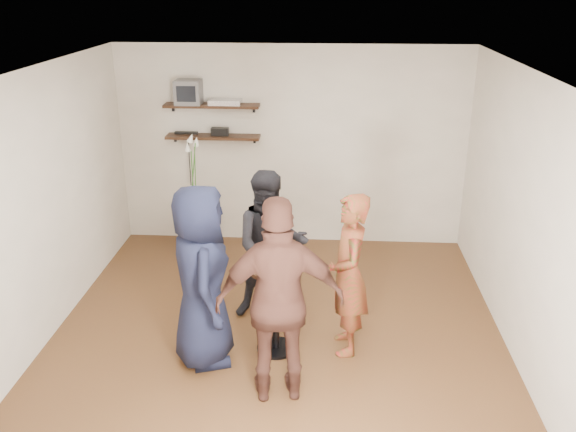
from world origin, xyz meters
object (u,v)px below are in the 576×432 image
object	(u,v)px
side_table	(197,217)
person_plaid	(349,275)
person_navy	(201,277)
radio	(220,132)
drinks_table	(276,298)
dvd_deck	(225,102)
crt_monitor	(189,92)
person_brown	(280,302)
person_dark	(271,246)

from	to	relation	value
side_table	person_plaid	distance (m)	2.86
side_table	person_navy	xyz separation A→B (m)	(0.56, -2.39, 0.38)
radio	drinks_table	bearing A→B (deg)	-70.15
dvd_deck	person_navy	world-z (taller)	dvd_deck
crt_monitor	drinks_table	size ratio (longest dim) A/B	0.36
crt_monitor	radio	xyz separation A→B (m)	(0.37, 0.00, -0.50)
side_table	person_plaid	xyz separation A→B (m)	(1.88, -2.13, 0.31)
side_table	person_brown	world-z (taller)	person_brown
dvd_deck	radio	size ratio (longest dim) A/B	1.82
radio	person_brown	world-z (taller)	person_brown
side_table	person_dark	bearing A→B (deg)	-54.22
crt_monitor	drinks_table	xyz separation A→B (m)	(1.29, -2.55, -1.45)
side_table	person_navy	distance (m)	2.48
dvd_deck	person_brown	world-z (taller)	dvd_deck
crt_monitor	person_dark	size ratio (longest dim) A/B	0.20
radio	person_brown	bearing A→B (deg)	-72.47
crt_monitor	person_dark	xyz separation A→B (m)	(1.19, -1.88, -1.22)
radio	drinks_table	size ratio (longest dim) A/B	0.25
radio	side_table	size ratio (longest dim) A/B	0.38
person_navy	person_dark	bearing A→B (deg)	-48.65
person_navy	side_table	bearing A→B (deg)	-2.89
crt_monitor	person_navy	distance (m)	3.04
crt_monitor	person_brown	distance (m)	3.68
person_dark	side_table	bearing A→B (deg)	117.06
person_plaid	person_brown	world-z (taller)	person_brown
side_table	person_brown	bearing A→B (deg)	-65.58
drinks_table	person_navy	distance (m)	0.74
side_table	person_plaid	bearing A→B (deg)	-48.55
crt_monitor	radio	size ratio (longest dim) A/B	1.45
person_dark	crt_monitor	bearing A→B (deg)	113.63
dvd_deck	side_table	size ratio (longest dim) A/B	0.70
drinks_table	person_brown	xyz separation A→B (m)	(0.10, -0.67, 0.34)
drinks_table	person_navy	bearing A→B (deg)	-163.98
dvd_deck	person_dark	world-z (taller)	dvd_deck
dvd_deck	drinks_table	world-z (taller)	dvd_deck
person_dark	person_brown	xyz separation A→B (m)	(0.20, -1.34, 0.11)
side_table	drinks_table	bearing A→B (deg)	-61.26
person_plaid	person_dark	xyz separation A→B (m)	(-0.78, 0.60, 0.01)
person_navy	person_brown	xyz separation A→B (m)	(0.75, -0.48, 0.04)
person_dark	person_navy	distance (m)	1.02
dvd_deck	side_table	distance (m)	1.51
person_brown	crt_monitor	bearing A→B (deg)	-74.85
dvd_deck	drinks_table	xyz separation A→B (m)	(0.84, -2.55, -1.33)
radio	side_table	world-z (taller)	radio
person_dark	drinks_table	bearing A→B (deg)	-90.00
radio	person_brown	xyz separation A→B (m)	(1.02, -3.22, -0.62)
dvd_deck	person_plaid	world-z (taller)	dvd_deck
person_plaid	person_dark	world-z (taller)	person_dark
side_table	drinks_table	xyz separation A→B (m)	(1.21, -2.20, 0.09)
radio	person_plaid	size ratio (longest dim) A/B	0.14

